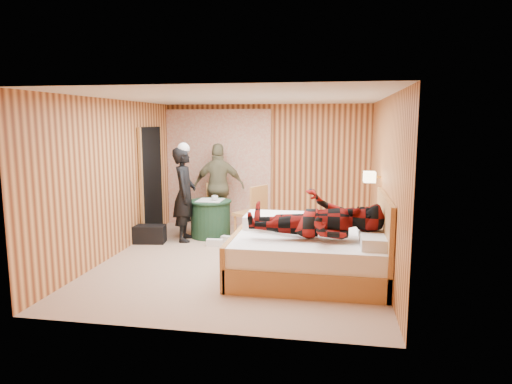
% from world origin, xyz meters
% --- Properties ---
extents(floor, '(4.20, 5.00, 0.01)m').
position_xyz_m(floor, '(0.00, 0.00, 0.00)').
color(floor, tan).
rests_on(floor, ground).
extents(ceiling, '(4.20, 5.00, 0.01)m').
position_xyz_m(ceiling, '(0.00, 0.00, 2.50)').
color(ceiling, silver).
rests_on(ceiling, wall_back).
extents(wall_back, '(4.20, 0.02, 2.50)m').
position_xyz_m(wall_back, '(0.00, 2.50, 1.25)').
color(wall_back, '#E39D57').
rests_on(wall_back, floor).
extents(wall_left, '(0.02, 5.00, 2.50)m').
position_xyz_m(wall_left, '(-2.10, 0.00, 1.25)').
color(wall_left, '#E39D57').
rests_on(wall_left, floor).
extents(wall_right, '(0.02, 5.00, 2.50)m').
position_xyz_m(wall_right, '(2.10, 0.00, 1.25)').
color(wall_right, '#E39D57').
rests_on(wall_right, floor).
extents(curtain, '(2.20, 0.08, 2.40)m').
position_xyz_m(curtain, '(-1.00, 2.43, 1.20)').
color(curtain, beige).
rests_on(curtain, floor).
extents(doorway, '(0.06, 0.90, 2.05)m').
position_xyz_m(doorway, '(-2.06, 1.40, 1.02)').
color(doorway, black).
rests_on(doorway, floor).
extents(wall_lamp, '(0.26, 0.24, 0.16)m').
position_xyz_m(wall_lamp, '(1.92, 0.45, 1.30)').
color(wall_lamp, gold).
rests_on(wall_lamp, wall_right).
extents(bed, '(2.16, 1.71, 1.17)m').
position_xyz_m(bed, '(1.12, -0.57, 0.34)').
color(bed, tan).
rests_on(bed, floor).
extents(nightstand, '(0.45, 0.62, 0.60)m').
position_xyz_m(nightstand, '(1.88, 0.36, 0.31)').
color(nightstand, tan).
rests_on(nightstand, floor).
extents(round_table, '(0.79, 0.79, 0.70)m').
position_xyz_m(round_table, '(-0.89, 1.35, 0.35)').
color(round_table, '#1B3B22').
rests_on(round_table, floor).
extents(chair_far, '(0.55, 0.55, 0.93)m').
position_xyz_m(chair_far, '(-0.92, 1.98, 0.54)').
color(chair_far, tan).
rests_on(chair_far, floor).
extents(chair_near, '(0.63, 0.63, 1.03)m').
position_xyz_m(chair_near, '(-0.03, 1.14, 0.60)').
color(chair_near, tan).
rests_on(chair_near, floor).
extents(duffel_bag, '(0.59, 0.37, 0.32)m').
position_xyz_m(duffel_bag, '(-1.85, 0.74, 0.16)').
color(duffel_bag, black).
rests_on(duffel_bag, floor).
extents(sneaker_left, '(0.29, 0.18, 0.12)m').
position_xyz_m(sneaker_left, '(-0.45, 0.97, 0.06)').
color(sneaker_left, silver).
rests_on(sneaker_left, floor).
extents(sneaker_right, '(0.29, 0.13, 0.13)m').
position_xyz_m(sneaker_right, '(-0.64, 0.70, 0.06)').
color(sneaker_right, silver).
rests_on(sneaker_right, floor).
extents(woman_standing, '(0.51, 0.68, 1.70)m').
position_xyz_m(woman_standing, '(-1.27, 1.02, 0.85)').
color(woman_standing, black).
rests_on(woman_standing, floor).
extents(man_at_table, '(1.05, 0.54, 1.72)m').
position_xyz_m(man_at_table, '(-0.89, 2.01, 0.86)').
color(man_at_table, '#6D6948').
rests_on(man_at_table, floor).
extents(man_on_bed, '(0.86, 0.67, 1.77)m').
position_xyz_m(man_on_bed, '(1.15, -0.80, 1.02)').
color(man_on_bed, maroon).
rests_on(man_on_bed, bed).
extents(book_lower, '(0.17, 0.23, 0.02)m').
position_xyz_m(book_lower, '(1.88, 0.31, 0.61)').
color(book_lower, silver).
rests_on(book_lower, nightstand).
extents(book_upper, '(0.21, 0.25, 0.02)m').
position_xyz_m(book_upper, '(1.88, 0.31, 0.63)').
color(book_upper, silver).
rests_on(book_upper, nightstand).
extents(cup_nightstand, '(0.13, 0.13, 0.09)m').
position_xyz_m(cup_nightstand, '(1.88, 0.49, 0.64)').
color(cup_nightstand, silver).
rests_on(cup_nightstand, nightstand).
extents(cup_table, '(0.14, 0.14, 0.10)m').
position_xyz_m(cup_table, '(-0.79, 1.30, 0.75)').
color(cup_table, silver).
rests_on(cup_table, round_table).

